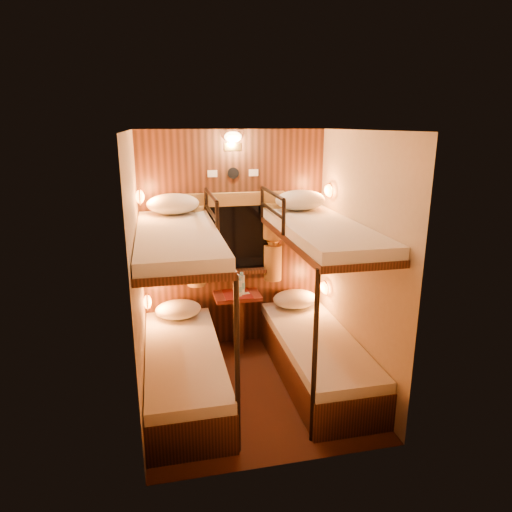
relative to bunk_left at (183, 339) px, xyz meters
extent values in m
plane|color=#3C1C10|center=(0.65, -0.07, -0.56)|extent=(2.10, 2.10, 0.00)
plane|color=silver|center=(0.65, -0.07, 1.84)|extent=(2.10, 2.10, 0.00)
plane|color=#C6B293|center=(0.65, 0.98, 0.64)|extent=(2.40, 0.00, 2.40)
plane|color=#C6B293|center=(0.65, -1.12, 0.64)|extent=(2.40, 0.00, 2.40)
plane|color=#C6B293|center=(-0.35, -0.07, 0.64)|extent=(0.00, 2.40, 2.40)
plane|color=#C6B293|center=(1.65, -0.07, 0.64)|extent=(0.00, 2.40, 2.40)
cube|color=black|center=(0.65, 0.97, 0.64)|extent=(2.00, 0.03, 2.40)
cube|color=black|center=(0.00, 0.00, -0.38)|extent=(0.70, 1.90, 0.35)
cube|color=silver|center=(0.00, 0.00, -0.16)|extent=(0.68, 1.88, 0.10)
cube|color=black|center=(0.00, 0.00, 0.89)|extent=(0.70, 1.90, 0.06)
cube|color=silver|center=(0.00, 0.00, 0.97)|extent=(0.68, 1.88, 0.10)
cylinder|color=black|center=(0.35, -0.90, 0.17)|extent=(0.04, 0.04, 1.45)
cylinder|color=black|center=(0.35, 0.88, 1.08)|extent=(0.04, 0.04, 0.32)
cylinder|color=black|center=(0.35, 0.03, 1.08)|extent=(0.04, 0.04, 0.32)
cylinder|color=black|center=(0.35, 0.46, 1.24)|extent=(0.04, 0.85, 0.04)
cylinder|color=black|center=(0.35, 0.46, 1.07)|extent=(0.03, 0.85, 0.03)
cube|color=black|center=(1.30, 0.00, -0.38)|extent=(0.70, 1.90, 0.35)
cube|color=silver|center=(1.30, 0.00, -0.16)|extent=(0.68, 1.88, 0.10)
cube|color=black|center=(1.30, 0.00, 0.89)|extent=(0.70, 1.90, 0.06)
cube|color=silver|center=(1.30, 0.00, 0.97)|extent=(0.68, 1.88, 0.10)
cylinder|color=black|center=(0.95, -0.90, 0.17)|extent=(0.04, 0.04, 1.45)
cylinder|color=black|center=(0.95, 0.88, 1.08)|extent=(0.04, 0.04, 0.32)
cylinder|color=black|center=(0.95, 0.03, 1.08)|extent=(0.04, 0.04, 0.32)
cylinder|color=black|center=(0.95, 0.46, 1.24)|extent=(0.04, 0.85, 0.04)
cylinder|color=black|center=(0.95, 0.46, 1.07)|extent=(0.03, 0.85, 0.03)
cube|color=black|center=(0.65, 0.95, 0.69)|extent=(0.98, 0.02, 0.78)
cube|color=black|center=(0.65, 0.94, 0.69)|extent=(0.90, 0.01, 0.70)
cube|color=black|center=(0.65, 0.90, 0.31)|extent=(1.00, 0.12, 0.04)
cube|color=olive|center=(0.65, 0.91, 1.12)|extent=(1.10, 0.06, 0.14)
cylinder|color=olive|center=(0.22, 0.90, 0.87)|extent=(0.22, 0.22, 0.40)
cylinder|color=olive|center=(0.22, 0.90, 0.64)|extent=(0.11, 0.11, 0.12)
cylinder|color=olive|center=(0.22, 0.90, 0.39)|extent=(0.20, 0.20, 0.40)
torus|color=gold|center=(0.22, 0.90, 0.64)|extent=(0.14, 0.14, 0.02)
cylinder|color=olive|center=(1.08, 0.90, 0.87)|extent=(0.22, 0.22, 0.40)
cylinder|color=olive|center=(1.08, 0.90, 0.64)|extent=(0.11, 0.11, 0.12)
cylinder|color=olive|center=(1.08, 0.90, 0.39)|extent=(0.20, 0.20, 0.40)
torus|color=gold|center=(1.08, 0.90, 0.64)|extent=(0.14, 0.14, 0.02)
cylinder|color=black|center=(0.65, 0.95, 1.39)|extent=(0.12, 0.02, 0.12)
cube|color=silver|center=(0.43, 0.95, 1.39)|extent=(0.10, 0.01, 0.07)
cube|color=silver|center=(0.87, 0.95, 1.39)|extent=(0.10, 0.01, 0.07)
cube|color=gold|center=(0.65, 0.95, 1.66)|extent=(0.18, 0.01, 0.08)
ellipsoid|color=#FFCC8C|center=(0.65, 0.93, 1.76)|extent=(0.18, 0.09, 0.11)
ellipsoid|color=orange|center=(-0.31, 0.63, 0.14)|extent=(0.08, 0.20, 0.13)
torus|color=gold|center=(-0.31, 0.63, 0.14)|extent=(0.02, 0.17, 0.17)
ellipsoid|color=orange|center=(-0.31, 0.63, 1.22)|extent=(0.08, 0.20, 0.13)
torus|color=gold|center=(-0.31, 0.63, 1.22)|extent=(0.02, 0.17, 0.17)
ellipsoid|color=orange|center=(1.61, 0.63, 0.14)|extent=(0.08, 0.20, 0.13)
torus|color=gold|center=(1.61, 0.63, 0.14)|extent=(0.02, 0.17, 0.17)
ellipsoid|color=orange|center=(1.61, 0.63, 1.22)|extent=(0.08, 0.20, 0.13)
torus|color=gold|center=(1.61, 0.63, 1.22)|extent=(0.02, 0.17, 0.17)
cube|color=#5E2615|center=(0.65, 0.78, 0.07)|extent=(0.50, 0.34, 0.04)
cube|color=black|center=(0.65, 0.78, -0.25)|extent=(0.08, 0.30, 0.61)
cube|color=maroon|center=(0.65, 0.78, 0.09)|extent=(0.30, 0.34, 0.01)
cylinder|color=#99BFE5|center=(0.66, 0.72, 0.18)|extent=(0.06, 0.06, 0.18)
cylinder|color=#438FCA|center=(0.66, 0.72, 0.17)|extent=(0.06, 0.06, 0.06)
cylinder|color=#438FCA|center=(0.66, 0.72, 0.29)|extent=(0.03, 0.03, 0.03)
cylinder|color=#99BFE5|center=(0.70, 0.79, 0.20)|extent=(0.07, 0.07, 0.21)
cylinder|color=#438FCA|center=(0.70, 0.79, 0.19)|extent=(0.07, 0.07, 0.07)
cylinder|color=#438FCA|center=(0.70, 0.79, 0.32)|extent=(0.04, 0.04, 0.03)
cube|color=silver|center=(0.69, 0.76, 0.09)|extent=(0.09, 0.08, 0.01)
cube|color=silver|center=(0.74, 0.77, 0.09)|extent=(0.09, 0.07, 0.01)
ellipsoid|color=silver|center=(0.00, 0.72, -0.01)|extent=(0.49, 0.35, 0.19)
ellipsoid|color=silver|center=(1.30, 0.74, 0.00)|extent=(0.50, 0.36, 0.20)
ellipsoid|color=silver|center=(0.00, 0.70, 1.13)|extent=(0.52, 0.37, 0.20)
ellipsoid|color=silver|center=(1.30, 0.64, 1.13)|extent=(0.53, 0.38, 0.21)
camera|label=1|loc=(-0.16, -3.85, 1.89)|focal=32.00mm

